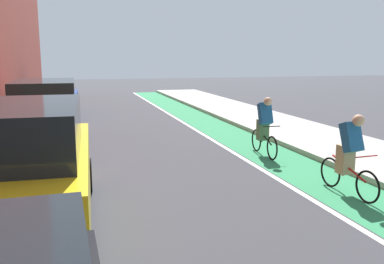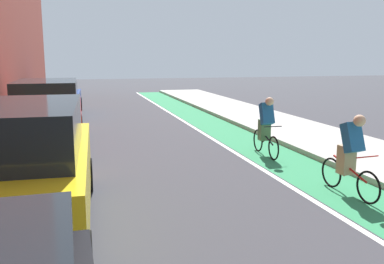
# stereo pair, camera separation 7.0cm
# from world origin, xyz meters

# --- Properties ---
(ground_plane) EXTENTS (80.24, 80.24, 0.00)m
(ground_plane) POSITION_xyz_m (0.00, 14.24, 0.00)
(ground_plane) COLOR #38383D
(bike_lane_paint) EXTENTS (1.60, 36.47, 0.00)m
(bike_lane_paint) POSITION_xyz_m (3.07, 16.24, 0.00)
(bike_lane_paint) COLOR #2D8451
(bike_lane_paint) RESTS_ON ground
(lane_divider_stripe) EXTENTS (0.12, 36.47, 0.00)m
(lane_divider_stripe) POSITION_xyz_m (2.17, 16.24, 0.00)
(lane_divider_stripe) COLOR white
(lane_divider_stripe) RESTS_ON ground
(sidewalk_right) EXTENTS (3.02, 36.47, 0.14)m
(sidewalk_right) POSITION_xyz_m (5.38, 16.24, 0.07)
(sidewalk_right) COLOR #A8A59E
(sidewalk_right) RESTS_ON ground
(parked_suv_yellow_cab) EXTENTS (2.14, 4.77, 1.98)m
(parked_suv_yellow_cab) POSITION_xyz_m (-2.82, 9.82, 1.02)
(parked_suv_yellow_cab) COLOR yellow
(parked_suv_yellow_cab) RESTS_ON ground
(parked_suv_red) EXTENTS (1.88, 4.75, 1.98)m
(parked_suv_red) POSITION_xyz_m (-2.82, 15.92, 1.02)
(parked_suv_red) COLOR red
(parked_suv_red) RESTS_ON ground
(parked_sedan_blue) EXTENTS (1.96, 4.50, 1.53)m
(parked_sedan_blue) POSITION_xyz_m (-2.82, 22.99, 0.79)
(parked_sedan_blue) COLOR navy
(parked_sedan_blue) RESTS_ON ground
(cyclist_mid) EXTENTS (0.48, 1.66, 1.59)m
(cyclist_mid) POSITION_xyz_m (2.99, 10.12, 0.80)
(cyclist_mid) COLOR black
(cyclist_mid) RESTS_ON ground
(cyclist_trailing) EXTENTS (0.48, 1.68, 1.59)m
(cyclist_trailing) POSITION_xyz_m (2.83, 13.54, 0.80)
(cyclist_trailing) COLOR black
(cyclist_trailing) RESTS_ON ground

